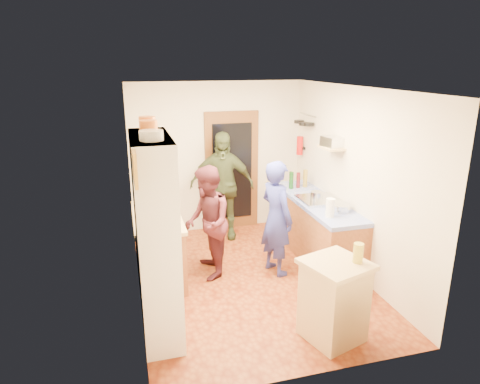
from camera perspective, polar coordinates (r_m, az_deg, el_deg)
name	(u,v)px	position (r m, az deg, el deg)	size (l,w,h in m)	color
floor	(250,279)	(6.11, 1.31, -11.53)	(3.00, 4.00, 0.02)	brown
ceiling	(251,87)	(5.37, 1.50, 13.82)	(3.00, 4.00, 0.02)	silver
wall_back	(217,158)	(7.49, -3.04, 4.60)	(3.00, 0.02, 2.60)	beige
wall_front	(316,253)	(3.84, 10.14, -8.05)	(3.00, 0.02, 2.60)	beige
wall_left	(132,199)	(5.38, -14.19, -0.93)	(0.02, 4.00, 2.60)	beige
wall_right	(354,181)	(6.19, 14.91, 1.37)	(0.02, 4.00, 2.60)	beige
door_frame	(232,171)	(7.56, -1.10, 2.80)	(0.95, 0.06, 2.10)	brown
door_glass	(232,172)	(7.53, -1.03, 2.74)	(0.70, 0.02, 1.70)	black
hutch_body	(156,237)	(4.71, -11.14, -5.96)	(0.40, 1.20, 2.20)	white
hutch_top_shelf	(150,138)	(4.40, -11.95, 7.10)	(0.40, 1.14, 0.04)	white
plate_stack	(151,135)	(4.13, -11.74, 7.40)	(0.23, 0.23, 0.09)	white
orange_pot_a	(149,127)	(4.47, -12.09, 8.42)	(0.18, 0.18, 0.14)	orange
orange_pot_b	(147,124)	(4.68, -12.27, 8.87)	(0.18, 0.18, 0.16)	orange
left_counter_base	(159,247)	(6.12, -10.81, -7.24)	(0.60, 1.40, 0.85)	#995A35
left_counter_top	(157,217)	(5.96, -11.05, -3.29)	(0.64, 1.44, 0.05)	#D9BA7F
toaster	(163,219)	(5.53, -10.25, -3.52)	(0.25, 0.17, 0.19)	white
kettle	(153,212)	(5.81, -11.51, -2.64)	(0.16, 0.16, 0.18)	white
orange_bowl	(161,207)	(6.13, -10.50, -2.01)	(0.18, 0.18, 0.08)	orange
chopping_board	(155,203)	(6.40, -11.25, -1.50)	(0.30, 0.22, 0.03)	#D9BA7F
right_counter_base	(315,229)	(6.75, 9.94, -4.89)	(0.60, 2.20, 0.84)	#995A35
right_counter_top	(316,202)	(6.60, 10.14, -1.26)	(0.62, 2.22, 0.06)	#0B25C0
hob	(318,200)	(6.52, 10.41, -1.02)	(0.55, 0.58, 0.04)	silver
pot_on_hob	(317,196)	(6.44, 10.20, -0.48)	(0.19, 0.19, 0.12)	silver
bottle_a	(291,180)	(7.06, 6.85, 1.57)	(0.07, 0.07, 0.28)	#143F14
bottle_b	(298,180)	(7.13, 7.77, 1.57)	(0.06, 0.06, 0.26)	#591419
bottle_c	(305,178)	(7.19, 8.69, 1.81)	(0.07, 0.07, 0.29)	olive
paper_towel	(330,208)	(5.86, 11.94, -2.08)	(0.12, 0.12, 0.26)	white
mixing_bowl	(341,208)	(6.14, 13.28, -2.05)	(0.27, 0.27, 0.11)	silver
island_base	(334,303)	(4.85, 12.37, -14.20)	(0.55, 0.55, 0.86)	#D9BA7F
island_top	(336,264)	(4.63, 12.73, -9.38)	(0.62, 0.62, 0.05)	#D9BA7F
cutting_board	(330,263)	(4.63, 11.86, -9.21)	(0.35, 0.28, 0.02)	white
oil_jar	(358,253)	(4.63, 15.48, -7.84)	(0.10, 0.10, 0.21)	#AD9E2D
pan_rail	(308,115)	(7.36, 9.05, 10.12)	(0.02, 0.02, 0.65)	silver
pan_hang_a	(309,124)	(7.19, 9.14, 8.92)	(0.18, 0.18, 0.05)	black
pan_hang_b	(304,124)	(7.38, 8.49, 8.99)	(0.16, 0.16, 0.05)	black
pan_hang_c	(299,122)	(7.56, 7.88, 9.28)	(0.17, 0.17, 0.05)	black
wall_shelf	(331,148)	(6.42, 12.10, 5.79)	(0.26, 0.42, 0.03)	#D9BA7F
radio	(332,142)	(6.40, 12.15, 6.58)	(0.22, 0.30, 0.15)	silver
ext_bracket	(303,148)	(7.62, 8.37, 5.81)	(0.06, 0.10, 0.04)	black
fire_extinguisher	(300,145)	(7.58, 7.97, 6.16)	(0.11, 0.11, 0.32)	red
picture_frame	(135,169)	(3.69, -13.81, 3.00)	(0.03, 0.25, 0.30)	gold
person_hob	(279,218)	(5.99, 5.26, -3.49)	(0.60, 0.39, 1.64)	navy
person_left	(209,222)	(5.93, -4.16, -3.96)	(0.77, 0.60, 1.58)	#4B1D25
person_back	(223,186)	(7.16, -2.31, 0.83)	(1.07, 0.45, 1.83)	#374025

